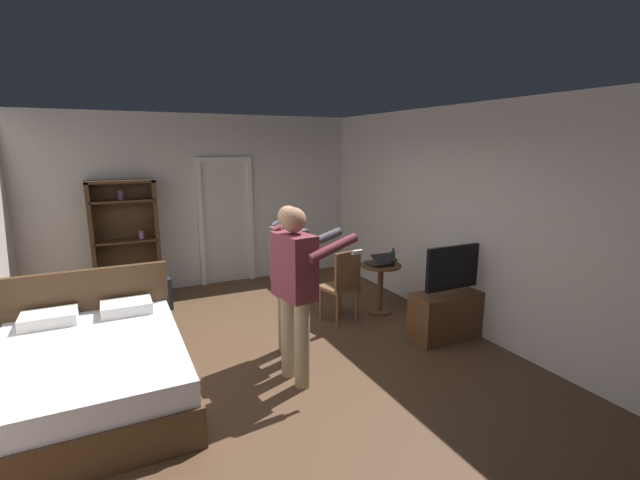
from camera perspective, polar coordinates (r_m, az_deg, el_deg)
ground_plane at (r=4.92m, az=-6.93°, el=-15.90°), size 6.92×6.92×0.00m
wall_back at (r=7.51m, az=-15.31°, el=4.84°), size 5.48×0.12×2.81m
wall_right at (r=5.85m, az=18.33°, el=2.68°), size 0.12×6.53×2.81m
doorway_frame at (r=7.54m, az=-12.18°, el=3.61°), size 0.93×0.08×2.13m
bed at (r=4.66m, az=-27.63°, el=-14.83°), size 1.62×2.08×1.02m
bookshelf at (r=7.23m, az=-24.02°, el=0.58°), size 0.95×0.32×1.82m
tv_flatscreen at (r=5.68m, az=16.99°, el=-8.61°), size 1.11×0.40×1.16m
side_table at (r=6.20m, az=7.87°, el=-5.25°), size 0.56×0.56×0.70m
laptop at (r=6.07m, az=7.92°, el=-2.80°), size 0.34×0.34×0.16m
bottle_on_table at (r=6.12m, az=9.47°, el=-2.27°), size 0.06×0.06×0.23m
wooden_chair at (r=5.77m, az=2.97°, el=-5.65°), size 0.50×0.50×0.99m
person_blue_shirt at (r=4.22m, az=-3.20°, el=-5.52°), size 0.80×0.64×1.75m
person_striped_shirt at (r=4.78m, az=-3.92°, el=-4.02°), size 0.77×0.58×1.69m
suitcase_dark at (r=6.77m, az=-20.95°, el=-6.56°), size 0.51×0.46×0.46m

